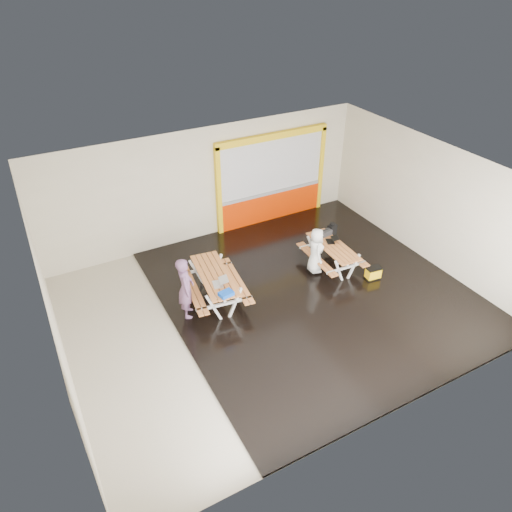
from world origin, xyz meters
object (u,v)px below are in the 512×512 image
laptop_right (332,240)px  toolbox (326,233)px  picnic_table_left (215,281)px  person_left (186,288)px  picnic_table_right (332,251)px  dark_case (314,268)px  laptop_left (220,283)px  blue_pouch (226,294)px  backpack (332,230)px  person_right (316,250)px  fluke_bag (373,273)px

laptop_right → toolbox: toolbox is taller
picnic_table_left → person_left: size_ratio=1.37×
picnic_table_right → dark_case: bearing=170.2°
laptop_left → toolbox: (3.72, 0.80, -0.06)m
picnic_table_left → blue_pouch: (-0.10, -0.90, 0.24)m
blue_pouch → dark_case: size_ratio=1.00×
backpack → picnic_table_left: bearing=-171.5°
person_right → blue_pouch: size_ratio=3.97×
picnic_table_left → person_right: person_right is taller
picnic_table_left → toolbox: (3.67, 0.36, 0.19)m
picnic_table_right → fluke_bag: bearing=-57.4°
picnic_table_left → backpack: size_ratio=5.11×
person_right → laptop_right: 0.72m
picnic_table_left → backpack: 4.13m
picnic_table_left → dark_case: bearing=-2.0°
person_right → toolbox: person_right is taller
backpack → dark_case: bearing=-147.1°
toolbox → fluke_bag: bearing=-72.1°
dark_case → fluke_bag: (1.20, -1.13, 0.11)m
person_left → laptop_left: person_left is taller
picnic_table_right → person_right: bearing=-178.2°
laptop_left → backpack: size_ratio=0.99×
person_right → backpack: bearing=-34.7°
person_right → blue_pouch: person_right is taller
backpack → person_right: bearing=-144.5°
person_right → person_left: bearing=109.9°
laptop_left → laptop_right: (3.67, 0.43, -0.09)m
picnic_table_left → blue_pouch: 0.94m
picnic_table_left → toolbox: toolbox is taller
person_right → laptop_left: 2.99m
backpack → dark_case: (-1.10, -0.71, -0.57)m
picnic_table_right → person_left: 4.38m
person_right → backpack: (1.16, 0.82, -0.10)m
fluke_bag → dark_case: bearing=136.8°
backpack → laptop_right: bearing=-127.1°
person_left → fluke_bag: (5.03, -1.01, -0.65)m
picnic_table_right → laptop_right: 0.31m
laptop_left → laptop_right: laptop_left is taller
person_right → dark_case: (0.05, 0.11, -0.66)m
picnic_table_left → toolbox: 3.69m
laptop_left → backpack: 4.27m
toolbox → backpack: size_ratio=0.83×
toolbox → person_right: bearing=-142.2°
dark_case → blue_pouch: bearing=-165.4°
person_right → dark_case: bearing=-6.4°
picnic_table_left → laptop_right: laptop_right is taller
dark_case → toolbox: bearing=34.0°
backpack → toolbox: bearing=-148.8°
fluke_bag → person_right: bearing=141.0°
laptop_right → dark_case: laptop_right is taller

